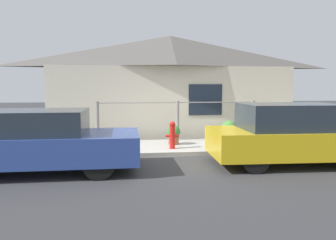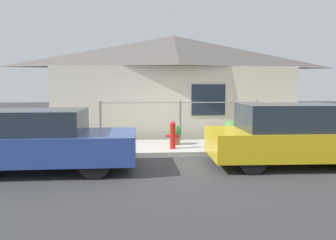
{
  "view_description": "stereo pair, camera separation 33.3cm",
  "coord_description": "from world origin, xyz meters",
  "px_view_note": "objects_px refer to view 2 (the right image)",
  "views": [
    {
      "loc": [
        -1.56,
        -7.97,
        1.75
      ],
      "look_at": [
        -0.49,
        0.3,
        0.9
      ],
      "focal_mm": 35.0,
      "sensor_mm": 36.0,
      "label": 1
    },
    {
      "loc": [
        -1.23,
        -8.0,
        1.75
      ],
      "look_at": [
        -0.49,
        0.3,
        0.9
      ],
      "focal_mm": 35.0,
      "sensor_mm": 36.0,
      "label": 2
    }
  ],
  "objects_px": {
    "car_left": "(35,140)",
    "potted_plant_corner": "(231,130)",
    "fire_hydrant": "(173,134)",
    "potted_plant_by_fence": "(69,136)",
    "potted_plant_near_hydrant": "(175,134)",
    "car_right": "(294,135)"
  },
  "relations": [
    {
      "from": "car_left",
      "to": "potted_plant_near_hydrant",
      "type": "relative_size",
      "value": 7.42
    },
    {
      "from": "potted_plant_by_fence",
      "to": "potted_plant_corner",
      "type": "height_order",
      "value": "potted_plant_corner"
    },
    {
      "from": "potted_plant_near_hydrant",
      "to": "potted_plant_by_fence",
      "type": "relative_size",
      "value": 1.07
    },
    {
      "from": "car_right",
      "to": "potted_plant_corner",
      "type": "relative_size",
      "value": 6.24
    },
    {
      "from": "car_left",
      "to": "potted_plant_corner",
      "type": "bearing_deg",
      "value": 27.65
    },
    {
      "from": "potted_plant_near_hydrant",
      "to": "potted_plant_corner",
      "type": "height_order",
      "value": "potted_plant_corner"
    },
    {
      "from": "car_left",
      "to": "fire_hydrant",
      "type": "xyz_separation_m",
      "value": [
        3.04,
        1.59,
        -0.15
      ]
    },
    {
      "from": "potted_plant_by_fence",
      "to": "potted_plant_corner",
      "type": "relative_size",
      "value": 0.83
    },
    {
      "from": "car_left",
      "to": "potted_plant_corner",
      "type": "relative_size",
      "value": 6.57
    },
    {
      "from": "fire_hydrant",
      "to": "potted_plant_near_hydrant",
      "type": "distance_m",
      "value": 0.65
    },
    {
      "from": "fire_hydrant",
      "to": "potted_plant_corner",
      "type": "bearing_deg",
      "value": 27.95
    },
    {
      "from": "car_right",
      "to": "potted_plant_near_hydrant",
      "type": "distance_m",
      "value": 3.29
    },
    {
      "from": "car_right",
      "to": "potted_plant_near_hydrant",
      "type": "bearing_deg",
      "value": 139.45
    },
    {
      "from": "car_left",
      "to": "car_right",
      "type": "height_order",
      "value": "car_right"
    },
    {
      "from": "fire_hydrant",
      "to": "potted_plant_by_fence",
      "type": "relative_size",
      "value": 1.42
    },
    {
      "from": "car_right",
      "to": "potted_plant_by_fence",
      "type": "distance_m",
      "value": 5.85
    },
    {
      "from": "car_right",
      "to": "potted_plant_by_fence",
      "type": "bearing_deg",
      "value": 158.91
    },
    {
      "from": "car_left",
      "to": "fire_hydrant",
      "type": "relative_size",
      "value": 5.61
    },
    {
      "from": "car_left",
      "to": "potted_plant_near_hydrant",
      "type": "bearing_deg",
      "value": 35.03
    },
    {
      "from": "car_left",
      "to": "potted_plant_near_hydrant",
      "type": "height_order",
      "value": "car_left"
    },
    {
      "from": "car_left",
      "to": "potted_plant_by_fence",
      "type": "distance_m",
      "value": 2.34
    },
    {
      "from": "car_right",
      "to": "fire_hydrant",
      "type": "xyz_separation_m",
      "value": [
        -2.54,
        1.59,
        -0.18
      ]
    }
  ]
}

